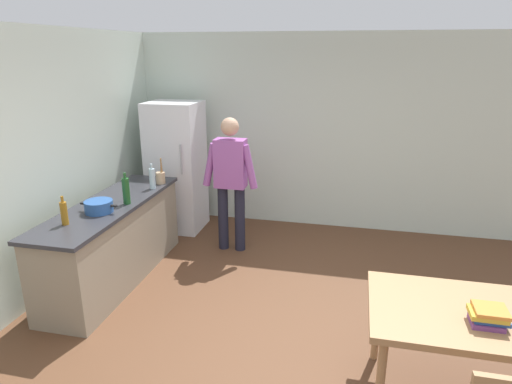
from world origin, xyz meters
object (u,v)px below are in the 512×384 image
bottle_water_clear (152,178)px  bottle_wine_green (126,191)px  utensil_jar (161,177)px  refrigerator (176,167)px  cooking_pot (99,206)px  book_stack (489,316)px  bottle_oil_amber (64,213)px  person (231,176)px  dining_table (472,322)px

bottle_water_clear → bottle_wine_green: size_ratio=0.88×
bottle_wine_green → utensil_jar: bearing=87.6°
refrigerator → cooking_pot: refrigerator is taller
bottle_water_clear → bottle_wine_green: (-0.03, -0.56, 0.02)m
utensil_jar → bottle_water_clear: size_ratio=1.07×
book_stack → bottle_wine_green: bearing=158.8°
utensil_jar → refrigerator: bearing=99.1°
cooking_pot → utensil_jar: 1.09m
refrigerator → bottle_oil_amber: (-0.18, -2.24, 0.12)m
person → bottle_wine_green: bearing=-130.1°
person → book_stack: 3.32m
person → book_stack: (2.40, -2.28, -0.17)m
utensil_jar → book_stack: 3.82m
refrigerator → person: refrigerator is taller
person → book_stack: size_ratio=7.00×
person → bottle_wine_green: 1.33m
bottle_wine_green → bottle_oil_amber: size_ratio=1.21×
cooking_pot → bottle_wine_green: size_ratio=1.18×
refrigerator → person: bearing=-30.2°
utensil_jar → person: bearing=16.0°
bottle_water_clear → book_stack: size_ratio=1.24×
cooking_pot → bottle_wine_green: bearing=63.4°
bottle_water_clear → dining_table: bearing=-28.1°
person → dining_table: bearing=-42.4°
refrigerator → person: (0.95, -0.55, 0.08)m
cooking_pot → person: bearing=52.6°
utensil_jar → bottle_oil_amber: size_ratio=1.14×
dining_table → utensil_jar: bearing=148.9°
cooking_pot → bottle_water_clear: (0.18, 0.86, 0.07)m
person → utensil_jar: size_ratio=5.31×
person → utensil_jar: person is taller
refrigerator → dining_table: 4.27m
utensil_jar → cooking_pot: bearing=-99.6°
dining_table → bottle_wine_green: bearing=160.6°
utensil_jar → bottle_water_clear: 0.22m
bottle_water_clear → bottle_wine_green: bottle_wine_green is taller
utensil_jar → dining_table: bearing=-31.1°
cooking_pot → utensil_jar: size_ratio=1.25×
refrigerator → utensil_jar: size_ratio=5.62×
cooking_pot → bottle_oil_amber: size_ratio=1.43×
person → cooking_pot: size_ratio=4.25×
cooking_pot → book_stack: 3.54m
utensil_jar → book_stack: size_ratio=1.32×
cooking_pot → bottle_wine_green: bottle_wine_green is taller
bottle_water_clear → bottle_oil_amber: size_ratio=1.07×
bottle_wine_green → bottle_oil_amber: bottle_wine_green is taller
bottle_water_clear → book_stack: 3.72m
dining_table → bottle_water_clear: (-3.18, 1.69, 0.35)m
refrigerator → person: 1.10m
cooking_pot → book_stack: size_ratio=1.65×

